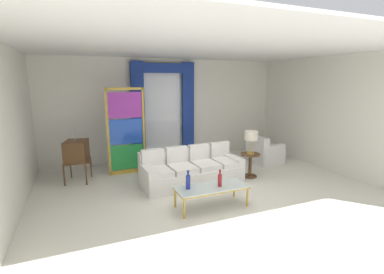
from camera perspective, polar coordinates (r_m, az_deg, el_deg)
name	(u,v)px	position (r m, az deg, el deg)	size (l,w,h in m)	color
ground_plane	(210,192)	(6.22, 3.64, -11.05)	(16.00, 16.00, 0.00)	silver
wall_rear	(167,109)	(8.64, -5.19, 5.61)	(8.00, 0.12, 3.00)	white
wall_left	(10,131)	(5.92, -33.00, 1.06)	(0.12, 7.00, 3.00)	white
wall_right	(321,113)	(8.50, 24.71, 4.51)	(0.12, 7.00, 3.00)	white
ceiling_slab	(196,51)	(6.50, 0.77, 17.14)	(8.00, 7.60, 0.04)	white
curtained_window	(164,102)	(8.42, -5.79, 7.09)	(2.00, 0.17, 2.70)	white
couch_white_long	(191,170)	(6.63, -0.24, -6.73)	(2.38, 1.03, 0.86)	white
coffee_table	(212,188)	(5.41, 3.98, -10.33)	(1.37, 0.57, 0.41)	silver
bottle_blue_decanter	(220,180)	(5.36, 5.67, -8.59)	(0.08, 0.08, 0.34)	maroon
bottle_crystal_tall	(188,181)	(5.22, -0.79, -8.97)	(0.08, 0.08, 0.36)	navy
vintage_tv	(76,152)	(7.13, -22.40, -2.79)	(0.64, 0.70, 1.35)	brown
armchair_white	(264,153)	(8.50, 14.33, -3.11)	(0.87, 0.87, 0.80)	white
stained_glass_divider	(126,133)	(7.30, -13.19, 0.75)	(0.95, 0.05, 2.20)	gold
peacock_figurine	(150,166)	(7.28, -8.44, -5.90)	(0.44, 0.60, 0.50)	beige
round_side_table	(250,163)	(7.16, 11.71, -5.19)	(0.48, 0.48, 0.59)	brown
table_lamp_brass	(251,137)	(6.99, 11.93, 0.10)	(0.32, 0.32, 0.57)	#B29338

